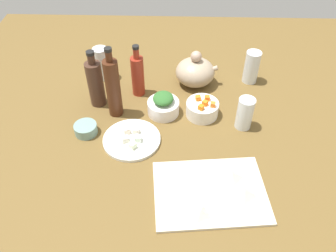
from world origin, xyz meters
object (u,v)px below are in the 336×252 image
teapot (195,72)px  bottle_2 (113,87)px  plate_tofu (132,140)px  bowl_greens (163,107)px  bottle_1 (138,75)px  bowl_small_side (86,129)px  drinking_glass_0 (102,63)px  cutting_board (210,192)px  bowl_carrots (202,109)px  drinking_glass_2 (245,113)px  drinking_glass_1 (252,67)px  bottle_0 (95,83)px

teapot → bottle_2: 37.57cm
plate_tofu → bowl_greens: (10.71, 15.59, 2.12)cm
bottle_1 → bowl_small_side: bearing=-125.4°
bowl_greens → bottle_1: 17.44cm
drinking_glass_0 → cutting_board: bearing=-54.2°
bottle_1 → plate_tofu: bearing=-90.0°
bowl_carrots → drinking_glass_2: (15.00, -5.94, 3.44)cm
teapot → drinking_glass_1: bearing=6.4°
bottle_1 → drinking_glass_2: bottle_1 is taller
bowl_greens → bowl_small_side: bowl_greens is taller
bowl_carrots → bottle_2: size_ratio=0.43×
bottle_1 → drinking_glass_1: bottle_1 is taller
drinking_glass_2 → plate_tofu: bearing=-167.5°
drinking_glass_2 → cutting_board: bearing=-114.4°
drinking_glass_1 → teapot: bearing=-173.6°
bowl_carrots → drinking_glass_1: 31.67cm
bowl_small_side → teapot: 51.51cm
bowl_carrots → bottle_2: bearing=179.9°
bowl_greens → teapot: 23.55cm
cutting_board → drinking_glass_2: (13.93, 30.68, 5.84)cm
bowl_small_side → teapot: bearing=37.9°
bottle_2 → plate_tofu: bearing=-63.0°
cutting_board → teapot: (-3.36, 56.83, 5.51)cm
plate_tofu → drinking_glass_1: drinking_glass_1 is taller
teapot → drinking_glass_0: bearing=175.4°
bowl_carrots → teapot: (-2.30, 20.21, 3.12)cm
bottle_0 → bottle_1: 17.06cm
drinking_glass_2 → bowl_greens: bearing=167.6°
bottle_1 → bowl_greens: bearing=-48.6°
cutting_board → plate_tofu: bearing=141.0°
bottle_0 → drinking_glass_2: size_ratio=1.88×
bowl_small_side → drinking_glass_2: (57.80, 5.41, 4.43)cm
teapot → bottle_2: bottle_2 is taller
plate_tofu → bowl_small_side: (-17.12, 3.61, 1.31)cm
cutting_board → bowl_carrots: bearing=91.7°
cutting_board → drinking_glass_1: drinking_glass_1 is taller
bowl_greens → teapot: teapot is taller
bowl_carrots → bottle_0: size_ratio=0.52×
bowl_greens → bowl_small_side: 30.31cm
bowl_carrots → bottle_1: bearing=153.5°
cutting_board → bottle_1: bearing=118.4°
drinking_glass_2 → drinking_glass_1: bearing=77.3°
plate_tofu → bowl_greens: bowl_greens is taller
bottle_0 → drinking_glass_0: 17.85cm
bowl_small_side → drinking_glass_0: (0.56, 34.79, 5.27)cm
teapot → drinking_glass_0: size_ratio=1.24×
bowl_carrots → cutting_board: bearing=-88.3°
bowl_carrots → bottle_0: bearing=171.9°
bottle_1 → drinking_glass_0: (-16.57, 10.65, -2.00)cm
cutting_board → bowl_greens: size_ratio=2.84×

